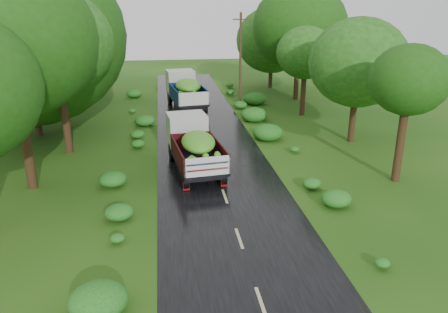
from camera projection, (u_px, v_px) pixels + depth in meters
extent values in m
plane|color=#14410E|center=(261.00, 303.00, 13.77)|extent=(120.00, 120.00, 0.00)
cube|color=black|center=(235.00, 226.00, 18.42)|extent=(6.50, 80.00, 0.02)
cube|color=#BFB78C|center=(261.00, 303.00, 13.76)|extent=(0.12, 1.60, 0.00)
cube|color=#BFB78C|center=(239.00, 238.00, 17.49)|extent=(0.12, 1.60, 0.00)
cube|color=#BFB78C|center=(225.00, 196.00, 21.21)|extent=(0.12, 1.60, 0.00)
cube|color=#BFB78C|center=(215.00, 167.00, 24.94)|extent=(0.12, 1.60, 0.00)
cube|color=#BFB78C|center=(207.00, 145.00, 28.66)|extent=(0.12, 1.60, 0.00)
cube|color=#BFB78C|center=(202.00, 128.00, 32.39)|extent=(0.12, 1.60, 0.00)
cube|color=#BFB78C|center=(197.00, 115.00, 36.11)|extent=(0.12, 1.60, 0.00)
cube|color=#BFB78C|center=(193.00, 104.00, 39.84)|extent=(0.12, 1.60, 0.00)
cube|color=#BFB78C|center=(190.00, 95.00, 43.56)|extent=(0.12, 1.60, 0.00)
cube|color=#BFB78C|center=(188.00, 88.00, 47.29)|extent=(0.12, 1.60, 0.00)
cube|color=#BFB78C|center=(186.00, 81.00, 51.01)|extent=(0.12, 1.60, 0.00)
cube|color=black|center=(195.00, 160.00, 24.23)|extent=(2.40, 5.83, 0.28)
cylinder|color=black|center=(172.00, 152.00, 25.91)|extent=(0.40, 1.03, 1.01)
cylinder|color=black|center=(204.00, 149.00, 26.39)|extent=(0.40, 1.03, 1.01)
cylinder|color=black|center=(181.00, 172.00, 22.87)|extent=(0.40, 1.03, 1.01)
cylinder|color=black|center=(218.00, 169.00, 23.35)|extent=(0.40, 1.03, 1.01)
cylinder|color=black|center=(185.00, 180.00, 21.94)|extent=(0.40, 1.03, 1.01)
cylinder|color=black|center=(222.00, 176.00, 22.41)|extent=(0.40, 1.03, 1.01)
cube|color=maroon|center=(186.00, 186.00, 21.70)|extent=(0.34, 0.08, 0.45)
cube|color=maroon|center=(224.00, 182.00, 22.17)|extent=(0.34, 0.08, 0.45)
cube|color=silver|center=(187.00, 130.00, 25.91)|extent=(2.43, 2.16, 1.91)
cube|color=black|center=(199.00, 162.00, 23.19)|extent=(2.81, 4.57, 0.16)
cube|color=#3F0B0B|center=(177.00, 154.00, 22.73)|extent=(0.59, 4.30, 0.96)
cube|color=#3F0B0B|center=(219.00, 151.00, 23.27)|extent=(0.59, 4.30, 0.96)
cube|color=#3F0B0B|center=(191.00, 141.00, 24.93)|extent=(2.31, 0.36, 0.96)
cube|color=silver|center=(207.00, 167.00, 21.08)|extent=(2.31, 0.36, 0.96)
ellipsoid|color=#337F17|center=(198.00, 142.00, 22.80)|extent=(2.36, 3.84, 1.01)
cube|color=black|center=(186.00, 100.00, 38.23)|extent=(2.71, 6.41, 0.31)
cylinder|color=black|center=(170.00, 98.00, 40.05)|extent=(0.45, 1.13, 1.10)
cylinder|color=black|center=(193.00, 96.00, 40.60)|extent=(0.45, 1.13, 1.10)
cylinder|color=black|center=(177.00, 106.00, 36.73)|extent=(0.45, 1.13, 1.10)
cylinder|color=black|center=(202.00, 105.00, 37.28)|extent=(0.45, 1.13, 1.10)
cylinder|color=black|center=(179.00, 110.00, 35.71)|extent=(0.45, 1.13, 1.10)
cylinder|color=black|center=(205.00, 108.00, 36.26)|extent=(0.45, 1.13, 1.10)
cube|color=maroon|center=(180.00, 114.00, 35.45)|extent=(0.38, 0.09, 0.50)
cube|color=maroon|center=(206.00, 112.00, 36.00)|extent=(0.38, 0.09, 0.50)
cube|color=silver|center=(180.00, 82.00, 40.07)|extent=(2.69, 2.40, 2.10)
cube|color=black|center=(189.00, 100.00, 37.10)|extent=(3.15, 5.04, 0.18)
cube|color=navy|center=(174.00, 94.00, 36.57)|extent=(0.72, 4.71, 1.05)
cube|color=navy|center=(202.00, 92.00, 37.20)|extent=(0.72, 4.71, 1.05)
cube|color=navy|center=(183.00, 88.00, 39.00)|extent=(2.53, 0.43, 1.05)
cube|color=silver|center=(194.00, 99.00, 34.78)|extent=(2.53, 0.43, 1.05)
ellipsoid|color=#337F17|center=(188.00, 85.00, 36.66)|extent=(2.64, 4.23, 1.10)
cylinder|color=#382616|center=(240.00, 60.00, 38.78)|extent=(0.25, 0.25, 8.02)
cube|color=#382616|center=(241.00, 19.00, 37.62)|extent=(1.40, 0.31, 0.10)
cylinder|color=black|center=(20.00, 108.00, 20.81)|extent=(0.48, 0.48, 8.36)
ellipsoid|color=#1D490E|center=(9.00, 39.00, 19.74)|extent=(3.99, 3.99, 3.59)
cylinder|color=black|center=(62.00, 92.00, 26.16)|extent=(0.46, 0.46, 7.63)
ellipsoid|color=#1D490E|center=(56.00, 42.00, 25.18)|extent=(3.65, 3.65, 3.28)
cylinder|color=black|center=(32.00, 81.00, 29.52)|extent=(0.46, 0.46, 7.70)
ellipsoid|color=#1D490E|center=(25.00, 36.00, 28.52)|extent=(5.11, 5.11, 4.60)
cylinder|color=black|center=(63.00, 72.00, 34.95)|extent=(0.45, 0.45, 7.20)
ellipsoid|color=#1D490E|center=(58.00, 36.00, 34.02)|extent=(3.85, 3.85, 3.46)
cylinder|color=black|center=(77.00, 61.00, 40.83)|extent=(0.45, 0.45, 7.19)
ellipsoid|color=#1D490E|center=(73.00, 31.00, 39.90)|extent=(4.18, 4.18, 3.76)
cylinder|color=black|center=(92.00, 56.00, 45.55)|extent=(0.45, 0.45, 6.96)
ellipsoid|color=#1D490E|center=(89.00, 30.00, 44.65)|extent=(3.68, 3.68, 3.31)
cylinder|color=black|center=(403.00, 125.00, 22.08)|extent=(0.43, 0.43, 6.07)
ellipsoid|color=#1F4A12|center=(409.00, 80.00, 21.30)|extent=(2.79, 2.79, 2.51)
cylinder|color=black|center=(355.00, 98.00, 28.53)|extent=(0.42, 0.42, 5.98)
ellipsoid|color=#1F4A12|center=(358.00, 63.00, 27.76)|extent=(3.55, 3.55, 3.20)
cylinder|color=black|center=(304.00, 80.00, 35.27)|extent=(0.42, 0.42, 5.77)
ellipsoid|color=#1F4A12|center=(306.00, 53.00, 34.53)|extent=(3.04, 3.04, 2.74)
cylinder|color=black|center=(298.00, 59.00, 40.75)|extent=(0.46, 0.46, 7.62)
ellipsoid|color=#1F4A12|center=(299.00, 27.00, 39.77)|extent=(4.16, 4.16, 3.75)
cylinder|color=black|center=(271.00, 61.00, 46.57)|extent=(0.42, 0.42, 5.70)
ellipsoid|color=#1F4A12|center=(272.00, 40.00, 45.84)|extent=(3.89, 3.89, 3.50)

